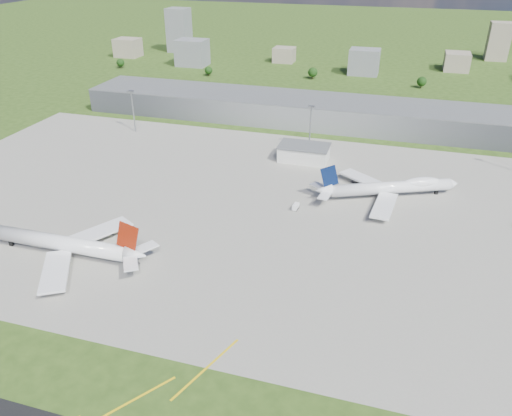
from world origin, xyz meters
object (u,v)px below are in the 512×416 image
(airliner_blue_quad, at_px, (391,188))
(van_white_near, at_px, (296,207))
(airliner_red_twin, at_px, (65,244))
(tug_yellow, at_px, (110,232))

(airliner_blue_quad, relative_size, van_white_near, 13.05)
(airliner_blue_quad, xyz_separation_m, van_white_near, (-39.24, -24.20, -3.72))
(airliner_red_twin, xyz_separation_m, van_white_near, (74.51, 60.94, -3.85))
(airliner_red_twin, bearing_deg, van_white_near, -140.88)
(airliner_red_twin, xyz_separation_m, airliner_blue_quad, (113.75, 85.14, -0.12))
(van_white_near, bearing_deg, tug_yellow, 126.97)
(airliner_blue_quad, distance_m, van_white_near, 46.25)
(airliner_blue_quad, height_order, van_white_near, airliner_blue_quad)
(airliner_blue_quad, relative_size, tug_yellow, 17.43)
(airliner_red_twin, xyz_separation_m, tug_yellow, (7.11, 18.81, -4.22))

